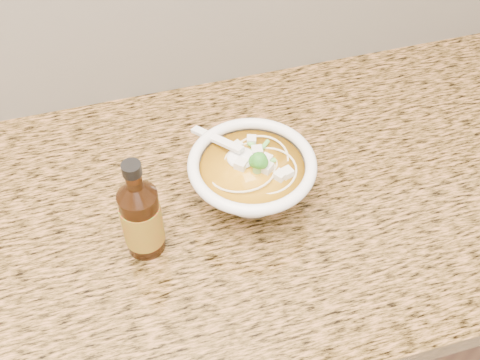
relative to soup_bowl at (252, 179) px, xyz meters
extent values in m
cube|color=#A4683C|center=(-0.36, 0.01, -0.07)|extent=(4.00, 0.68, 0.04)
cylinder|color=white|center=(0.00, 0.00, -0.04)|extent=(0.09, 0.09, 0.01)
torus|color=white|center=(0.00, 0.00, 0.04)|extent=(0.21, 0.21, 0.02)
torus|color=beige|center=(0.00, -0.01, 0.03)|extent=(0.10, 0.10, 0.00)
torus|color=beige|center=(0.02, -0.02, 0.03)|extent=(0.07, 0.07, 0.00)
torus|color=beige|center=(0.00, -0.01, 0.03)|extent=(0.14, 0.14, 0.00)
torus|color=beige|center=(-0.01, -0.01, 0.02)|extent=(0.08, 0.08, 0.00)
torus|color=beige|center=(0.00, -0.01, 0.02)|extent=(0.12, 0.12, 0.00)
torus|color=beige|center=(0.00, 0.00, 0.02)|extent=(0.12, 0.12, 0.00)
torus|color=beige|center=(0.01, 0.01, 0.02)|extent=(0.10, 0.10, 0.00)
torus|color=beige|center=(0.00, -0.02, 0.02)|extent=(0.06, 0.06, 0.00)
torus|color=beige|center=(0.00, 0.01, 0.02)|extent=(0.12, 0.12, 0.00)
torus|color=beige|center=(0.01, 0.00, 0.01)|extent=(0.09, 0.09, 0.00)
cube|color=silver|center=(0.00, -0.04, 0.03)|extent=(0.02, 0.02, 0.02)
cube|color=silver|center=(0.00, -0.02, 0.03)|extent=(0.02, 0.02, 0.01)
cube|color=silver|center=(-0.01, 0.02, 0.03)|extent=(0.02, 0.02, 0.02)
cube|color=silver|center=(-0.05, 0.02, 0.03)|extent=(0.02, 0.02, 0.01)
cube|color=silver|center=(0.01, -0.03, 0.03)|extent=(0.02, 0.02, 0.02)
cube|color=silver|center=(-0.04, 0.00, 0.03)|extent=(0.02, 0.02, 0.02)
cube|color=silver|center=(0.03, -0.05, 0.03)|extent=(0.02, 0.02, 0.01)
cube|color=silver|center=(0.04, -0.02, 0.03)|extent=(0.02, 0.02, 0.01)
cube|color=silver|center=(-0.02, -0.03, 0.03)|extent=(0.02, 0.02, 0.02)
ellipsoid|color=#196014|center=(0.01, -0.01, 0.05)|extent=(0.04, 0.04, 0.03)
cylinder|color=#65C54C|center=(0.03, 0.00, 0.03)|extent=(0.02, 0.02, 0.01)
cylinder|color=#65C54C|center=(-0.03, 0.03, 0.03)|extent=(0.01, 0.02, 0.01)
cylinder|color=#65C54C|center=(0.02, 0.03, 0.03)|extent=(0.01, 0.02, 0.01)
cylinder|color=#65C54C|center=(0.02, 0.02, 0.03)|extent=(0.01, 0.02, 0.01)
ellipsoid|color=white|center=(-0.01, 0.02, 0.03)|extent=(0.05, 0.05, 0.02)
cube|color=white|center=(-0.04, 0.07, 0.04)|extent=(0.07, 0.10, 0.03)
cylinder|color=#3C1B08|center=(-0.19, -0.05, 0.01)|extent=(0.08, 0.08, 0.12)
cylinder|color=#3C1B08|center=(-0.19, -0.05, 0.11)|extent=(0.03, 0.03, 0.03)
cylinder|color=black|center=(-0.19, -0.05, 0.13)|extent=(0.04, 0.04, 0.02)
cylinder|color=red|center=(-0.19, -0.05, 0.01)|extent=(0.08, 0.08, 0.08)
camera|label=1|loc=(-0.20, -0.62, 0.73)|focal=45.00mm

